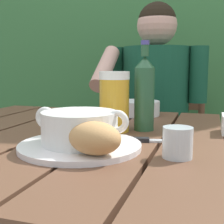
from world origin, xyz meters
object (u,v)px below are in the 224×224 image
water_glass_small (178,142)px  table_knife (148,140)px  soup_bowl (80,127)px  beer_bottle (144,92)px  bread_roll (95,138)px  serving_plate (80,146)px  diner_bowl (138,108)px  beer_glass (114,102)px  person_eating (153,110)px  chair_near_diner (159,154)px

water_glass_small → table_knife: bearing=125.8°
soup_bowl → beer_bottle: beer_bottle is taller
bread_roll → serving_plate: bearing=130.6°
serving_plate → diner_bowl: (0.02, 0.50, 0.02)m
beer_glass → soup_bowl: bearing=-95.2°
bread_roll → diner_bowl: size_ratio=0.78×
diner_bowl → person_eating: bearing=90.5°
beer_glass → table_knife: (0.11, -0.10, -0.08)m
bread_roll → beer_glass: bearing=99.1°
table_knife → serving_plate: bearing=-141.6°
serving_plate → bread_roll: bread_roll is taller
bread_roll → water_glass_small: 0.17m
bread_roll → beer_glass: beer_glass is taller
beer_bottle → diner_bowl: (-0.08, 0.26, -0.08)m
beer_bottle → water_glass_small: 0.29m
beer_bottle → beer_glass: bearing=-152.5°
chair_near_diner → bread_roll: bearing=-87.8°
serving_plate → water_glass_small: size_ratio=4.37×
soup_bowl → beer_bottle: 0.27m
serving_plate → soup_bowl: bearing=180.0°
chair_near_diner → table_knife: size_ratio=5.32×
person_eating → water_glass_small: (0.20, -0.86, 0.06)m
diner_bowl → chair_near_diner: bearing=90.0°
chair_near_diner → bread_roll: size_ratio=7.11×
chair_near_diner → serving_plate: bearing=-91.0°
beer_glass → water_glass_small: beer_glass is taller
beer_bottle → table_knife: (0.04, -0.14, -0.10)m
serving_plate → beer_glass: bearing=84.8°
person_eating → bread_roll: size_ratio=9.86×
soup_bowl → table_knife: soup_bowl is taller
table_knife → water_glass_small: bearing=-54.2°
soup_bowl → beer_bottle: size_ratio=0.87×
chair_near_diner → person_eating: bearing=-90.8°
chair_near_diner → bread_roll: chair_near_diner is taller
person_eating → beer_glass: bearing=-89.8°
person_eating → beer_bottle: 0.63m
soup_bowl → table_knife: 0.18m
bread_roll → table_knife: bread_roll is taller
bread_roll → water_glass_small: size_ratio=2.01×
serving_plate → soup_bowl: soup_bowl is taller
chair_near_diner → person_eating: person_eating is taller
person_eating → bread_roll: 0.93m
beer_glass → beer_bottle: 0.09m
chair_near_diner → water_glass_small: bearing=-79.5°
serving_plate → bread_roll: 0.10m
chair_near_diner → diner_bowl: (-0.00, -0.54, 0.33)m
serving_plate → table_knife: (0.13, 0.11, -0.00)m
serving_plate → water_glass_small: 0.22m
water_glass_small → beer_bottle: bearing=115.6°
beer_bottle → bread_roll: bearing=-95.9°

